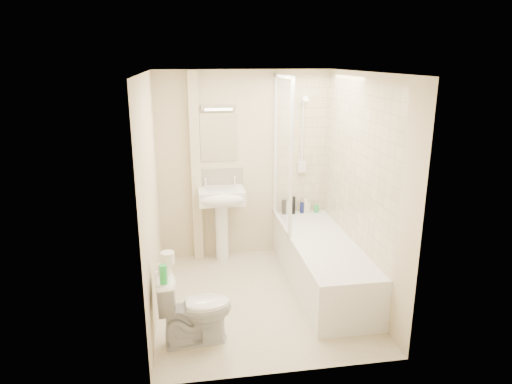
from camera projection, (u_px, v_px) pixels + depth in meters
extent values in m
plane|color=beige|center=(260.00, 298.00, 5.00)|extent=(2.50, 2.50, 0.00)
cube|color=beige|center=(244.00, 166.00, 5.85)|extent=(2.20, 0.02, 2.40)
cube|color=beige|center=(151.00, 198.00, 4.50)|extent=(0.02, 2.50, 2.40)
cube|color=beige|center=(363.00, 189.00, 4.83)|extent=(0.02, 2.50, 2.40)
cube|color=white|center=(261.00, 72.00, 4.32)|extent=(2.20, 2.50, 0.02)
cube|color=beige|center=(302.00, 147.00, 5.89)|extent=(0.70, 0.01, 1.75)
cube|color=beige|center=(356.00, 164.00, 4.95)|extent=(0.01, 2.10, 1.75)
cube|color=beige|center=(196.00, 169.00, 5.70)|extent=(0.12, 0.12, 2.40)
cube|color=beige|center=(220.00, 180.00, 5.84)|extent=(0.60, 0.02, 0.30)
cube|color=white|center=(219.00, 137.00, 5.68)|extent=(0.46, 0.01, 0.60)
cube|color=silver|center=(218.00, 107.00, 5.55)|extent=(0.42, 0.07, 0.07)
cube|color=white|center=(322.00, 263.00, 5.23)|extent=(0.70, 2.10, 0.55)
cube|color=white|center=(322.00, 245.00, 5.17)|extent=(0.56, 1.96, 0.05)
cube|color=white|center=(282.00, 153.00, 5.41)|extent=(0.01, 0.90, 1.80)
cube|color=white|center=(275.00, 146.00, 5.82)|extent=(0.04, 0.04, 1.80)
cube|color=white|center=(291.00, 161.00, 4.99)|extent=(0.04, 0.04, 1.80)
cube|color=white|center=(284.00, 76.00, 5.16)|extent=(0.04, 0.90, 0.04)
cube|color=white|center=(281.00, 222.00, 5.66)|extent=(0.04, 0.90, 0.03)
cylinder|color=white|center=(302.00, 138.00, 5.83)|extent=(0.02, 0.02, 0.90)
cylinder|color=white|center=(301.00, 172.00, 5.96)|extent=(0.05, 0.05, 0.02)
cylinder|color=white|center=(303.00, 102.00, 5.70)|extent=(0.05, 0.05, 0.02)
cylinder|color=white|center=(305.00, 100.00, 5.63)|extent=(0.08, 0.11, 0.11)
cube|color=white|center=(302.00, 167.00, 5.93)|extent=(0.10, 0.05, 0.14)
cylinder|color=white|center=(302.00, 134.00, 5.79)|extent=(0.01, 0.13, 0.84)
cylinder|color=white|center=(222.00, 231.00, 5.87)|extent=(0.16, 0.16, 0.77)
cube|color=white|center=(221.00, 196.00, 5.70)|extent=(0.57, 0.44, 0.18)
ellipsoid|color=white|center=(222.00, 200.00, 5.54)|extent=(0.57, 0.24, 0.18)
cube|color=silver|center=(221.00, 191.00, 5.68)|extent=(0.39, 0.28, 0.04)
cylinder|color=white|center=(206.00, 183.00, 5.74)|extent=(0.03, 0.03, 0.10)
cylinder|color=white|center=(235.00, 182.00, 5.79)|extent=(0.03, 0.03, 0.10)
sphere|color=white|center=(205.00, 178.00, 5.72)|extent=(0.04, 0.04, 0.04)
sphere|color=white|center=(235.00, 177.00, 5.78)|extent=(0.04, 0.04, 0.04)
cylinder|color=black|center=(284.00, 207.00, 6.00)|extent=(0.06, 0.06, 0.19)
cylinder|color=white|center=(288.00, 208.00, 6.01)|extent=(0.06, 0.06, 0.17)
cylinder|color=black|center=(293.00, 205.00, 6.01)|extent=(0.07, 0.07, 0.23)
cylinder|color=navy|center=(302.00, 208.00, 6.04)|extent=(0.05, 0.05, 0.14)
cylinder|color=beige|center=(306.00, 206.00, 6.04)|extent=(0.06, 0.06, 0.19)
cylinder|color=silver|center=(309.00, 208.00, 6.06)|extent=(0.05, 0.05, 0.14)
cylinder|color=green|center=(316.00, 209.00, 6.08)|extent=(0.06, 0.06, 0.10)
imported|color=white|center=(195.00, 308.00, 4.16)|extent=(0.50, 0.73, 0.68)
cylinder|color=white|center=(164.00, 269.00, 4.07)|extent=(0.12, 0.12, 0.09)
cylinder|color=white|center=(167.00, 258.00, 4.05)|extent=(0.12, 0.12, 0.11)
cylinder|color=green|center=(163.00, 274.00, 3.87)|extent=(0.07, 0.07, 0.17)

